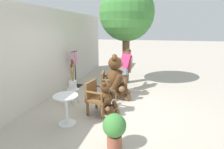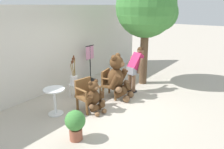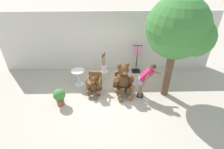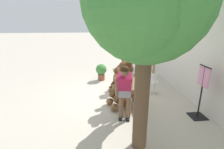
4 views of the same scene
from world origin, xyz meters
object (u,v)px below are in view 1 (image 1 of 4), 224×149
at_px(patio_tree, 128,15).
at_px(potted_plant, 114,128).
at_px(person_visitor, 125,66).
at_px(teddy_bear_large, 116,77).
at_px(clothing_display_stand, 75,68).
at_px(brush_bucket, 73,83).
at_px(white_stool, 73,93).
at_px(round_side_table, 66,106).
at_px(teddy_bear_small, 107,98).
at_px(wooden_chair_right, 108,84).
at_px(wooden_chair_left, 97,96).

distance_m(patio_tree, potted_plant, 4.76).
bearing_deg(person_visitor, teddy_bear_large, 170.86).
xyz_separation_m(person_visitor, clothing_display_stand, (-0.03, 1.94, -0.17)).
height_order(person_visitor, clothing_display_stand, person_visitor).
xyz_separation_m(brush_bucket, patio_tree, (2.55, -1.16, 2.01)).
bearing_deg(clothing_display_stand, patio_tree, -61.75).
height_order(white_stool, round_side_table, round_side_table).
bearing_deg(clothing_display_stand, teddy_bear_large, -113.79).
xyz_separation_m(round_side_table, clothing_display_stand, (2.64, 1.06, 0.27)).
distance_m(teddy_bear_small, brush_bucket, 1.23).
xyz_separation_m(wooden_chair_right, person_visitor, (0.85, -0.39, 0.43)).
distance_m(wooden_chair_left, person_visitor, 2.03).
height_order(teddy_bear_large, potted_plant, teddy_bear_large).
bearing_deg(patio_tree, white_stool, 155.55).
xyz_separation_m(teddy_bear_large, potted_plant, (-2.37, -0.53, -0.29)).
bearing_deg(potted_plant, teddy_bear_small, 21.91).
distance_m(person_visitor, clothing_display_stand, 1.94).
height_order(teddy_bear_small, patio_tree, patio_tree).
relative_size(brush_bucket, patio_tree, 0.24).
height_order(person_visitor, brush_bucket, person_visitor).
distance_m(person_visitor, patio_tree, 2.02).
bearing_deg(teddy_bear_large, potted_plant, -167.47).
bearing_deg(teddy_bear_small, round_side_table, 132.07).
height_order(wooden_chair_left, white_stool, wooden_chair_left).
xyz_separation_m(person_visitor, brush_bucket, (-1.58, 1.25, -0.24)).
bearing_deg(wooden_chair_left, clothing_display_stand, 38.87).
bearing_deg(teddy_bear_large, brush_bucket, 124.22).
relative_size(white_stool, clothing_display_stand, 0.34).
xyz_separation_m(wooden_chair_left, clothing_display_stand, (1.92, 1.55, 0.26)).
bearing_deg(teddy_bear_small, potted_plant, -158.09).
relative_size(wooden_chair_right, teddy_bear_small, 0.95).
height_order(wooden_chair_right, person_visitor, person_visitor).
height_order(wooden_chair_right, potted_plant, wooden_chair_right).
height_order(person_visitor, round_side_table, person_visitor).
bearing_deg(wooden_chair_left, patio_tree, -5.77).
bearing_deg(wooden_chair_right, white_stool, 130.25).
height_order(brush_bucket, potted_plant, brush_bucket).
distance_m(wooden_chair_left, clothing_display_stand, 2.48).
relative_size(teddy_bear_small, brush_bucket, 1.02).
xyz_separation_m(person_visitor, round_side_table, (-2.67, 0.87, -0.45)).
xyz_separation_m(wooden_chair_left, round_side_table, (-0.72, 0.49, -0.01)).
bearing_deg(teddy_bear_large, teddy_bear_small, -178.28).
relative_size(teddy_bear_large, person_visitor, 0.94).
bearing_deg(brush_bucket, person_visitor, -38.29).
distance_m(wooden_chair_left, teddy_bear_small, 0.29).
relative_size(teddy_bear_small, clothing_display_stand, 0.66).
bearing_deg(round_side_table, white_stool, 19.12).
bearing_deg(teddy_bear_small, person_visitor, -2.85).
height_order(patio_tree, potted_plant, patio_tree).
xyz_separation_m(wooden_chair_right, teddy_bear_small, (-1.12, -0.29, -0.02)).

